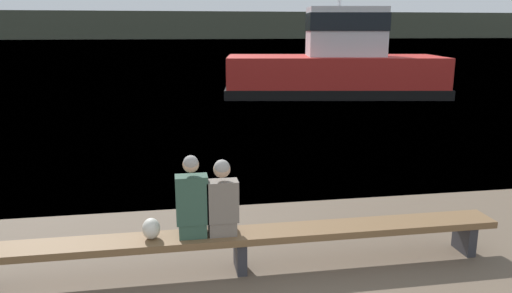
{
  "coord_description": "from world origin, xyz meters",
  "views": [
    {
      "loc": [
        -0.76,
        -2.58,
        2.93
      ],
      "look_at": [
        0.74,
        6.06,
        0.84
      ],
      "focal_mm": 35.0,
      "sensor_mm": 36.0,
      "label": 1
    }
  ],
  "objects_px": {
    "shopping_bag": "(151,229)",
    "person_right": "(222,201)",
    "bench_main": "(240,239)",
    "person_left": "(192,201)",
    "tugboat_red": "(336,68)"
  },
  "relations": [
    {
      "from": "shopping_bag",
      "to": "person_right",
      "type": "bearing_deg",
      "value": -0.29
    },
    {
      "from": "person_right",
      "to": "bench_main",
      "type": "bearing_deg",
      "value": -0.2
    },
    {
      "from": "person_left",
      "to": "tugboat_red",
      "type": "distance_m",
      "value": 17.16
    },
    {
      "from": "tugboat_red",
      "to": "person_right",
      "type": "bearing_deg",
      "value": 166.55
    },
    {
      "from": "person_right",
      "to": "shopping_bag",
      "type": "height_order",
      "value": "person_right"
    },
    {
      "from": "person_right",
      "to": "shopping_bag",
      "type": "distance_m",
      "value": 0.9
    },
    {
      "from": "shopping_bag",
      "to": "tugboat_red",
      "type": "relative_size",
      "value": 0.03
    },
    {
      "from": "person_left",
      "to": "person_right",
      "type": "height_order",
      "value": "person_left"
    },
    {
      "from": "tugboat_red",
      "to": "shopping_bag",
      "type": "bearing_deg",
      "value": 163.97
    },
    {
      "from": "person_left",
      "to": "person_right",
      "type": "relative_size",
      "value": 1.07
    },
    {
      "from": "bench_main",
      "to": "shopping_bag",
      "type": "distance_m",
      "value": 1.08
    },
    {
      "from": "person_left",
      "to": "shopping_bag",
      "type": "bearing_deg",
      "value": 179.4
    },
    {
      "from": "bench_main",
      "to": "shopping_bag",
      "type": "height_order",
      "value": "shopping_bag"
    },
    {
      "from": "person_right",
      "to": "person_left",
      "type": "bearing_deg",
      "value": -179.87
    },
    {
      "from": "person_right",
      "to": "tugboat_red",
      "type": "height_order",
      "value": "tugboat_red"
    }
  ]
}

